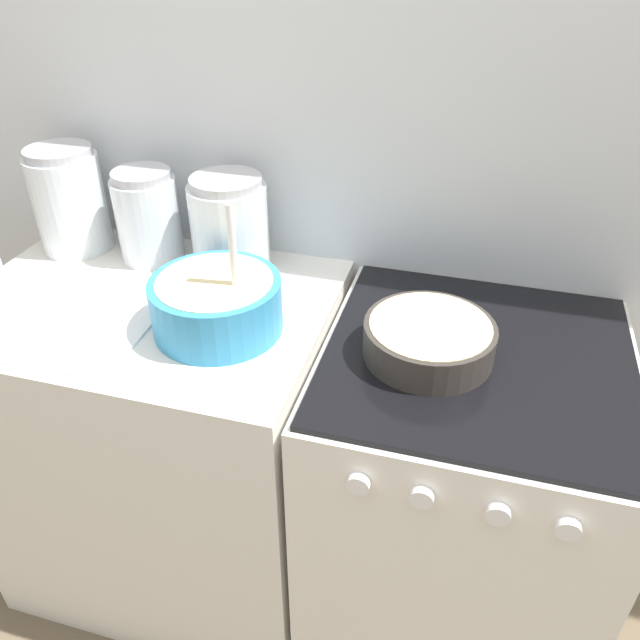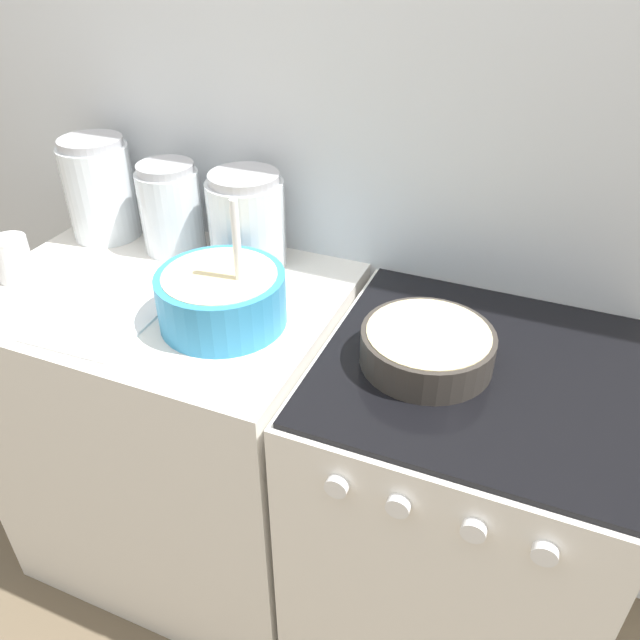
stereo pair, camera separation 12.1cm
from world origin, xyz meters
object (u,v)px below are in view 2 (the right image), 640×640
object	(u,v)px
stove	(452,519)
storage_jar_left	(101,195)
storage_jar_right	(247,227)
baking_pan	(427,346)
storage_jar_middle	(172,214)
tin_can	(13,259)
mixing_bowl	(222,295)

from	to	relation	value
stove	storage_jar_left	bearing A→B (deg)	169.27
storage_jar_right	baking_pan	bearing A→B (deg)	-23.89
stove	storage_jar_middle	size ratio (longest dim) A/B	4.03
stove	storage_jar_left	xyz separation A→B (m)	(-1.01, 0.19, 0.55)
stove	storage_jar_right	size ratio (longest dim) A/B	3.91
storage_jar_left	baking_pan	bearing A→B (deg)	-13.47
stove	storage_jar_left	distance (m)	1.16
storage_jar_left	tin_can	size ratio (longest dim) A/B	2.44
stove	storage_jar_middle	distance (m)	0.98
stove	baking_pan	distance (m)	0.49
storage_jar_left	storage_jar_right	size ratio (longest dim) A/B	1.12
storage_jar_middle	tin_can	world-z (taller)	storage_jar_middle
baking_pan	storage_jar_left	bearing A→B (deg)	166.53
storage_jar_right	storage_jar_middle	bearing A→B (deg)	180.00
mixing_bowl	storage_jar_right	size ratio (longest dim) A/B	1.23
storage_jar_right	storage_jar_left	bearing A→B (deg)	-180.00
storage_jar_left	storage_jar_right	bearing A→B (deg)	0.00
storage_jar_middle	storage_jar_right	xyz separation A→B (m)	(0.21, -0.00, 0.00)
mixing_bowl	baking_pan	distance (m)	0.42
storage_jar_left	tin_can	distance (m)	0.28
stove	storage_jar_right	distance (m)	0.82
storage_jar_middle	storage_jar_right	world-z (taller)	storage_jar_right
baking_pan	tin_can	world-z (taller)	tin_can
storage_jar_middle	storage_jar_right	distance (m)	0.21
mixing_bowl	tin_can	distance (m)	0.53
baking_pan	storage_jar_left	distance (m)	0.94
baking_pan	tin_can	xyz separation A→B (m)	(-0.95, -0.05, 0.01)
mixing_bowl	tin_can	xyz separation A→B (m)	(-0.53, -0.03, -0.01)
storage_jar_right	tin_can	xyz separation A→B (m)	(-0.46, -0.27, -0.04)
baking_pan	storage_jar_left	xyz separation A→B (m)	(-0.91, 0.22, 0.07)
storage_jar_left	storage_jar_middle	size ratio (longest dim) A/B	1.16
storage_jar_middle	stove	bearing A→B (deg)	-13.45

